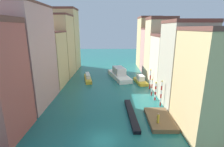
% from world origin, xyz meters
% --- Properties ---
extents(ground_plane, '(154.00, 154.00, 0.00)m').
position_xyz_m(ground_plane, '(0.00, 24.50, 0.00)').
color(ground_plane, '#1E6B66').
extents(building_left_1, '(7.13, 12.08, 18.74)m').
position_xyz_m(building_left_1, '(-14.56, 11.78, 9.38)').
color(building_left_1, tan).
rests_on(building_left_1, ground).
extents(building_left_2, '(7.13, 9.04, 13.78)m').
position_xyz_m(building_left_2, '(-14.56, 22.64, 6.90)').
color(building_left_2, '#DBB77A').
rests_on(building_left_2, ground).
extents(building_left_3, '(7.13, 9.49, 18.39)m').
position_xyz_m(building_left_3, '(-14.56, 32.22, 9.20)').
color(building_left_3, '#DBB77A').
rests_on(building_left_3, ground).
extents(building_left_4, '(7.13, 8.64, 21.04)m').
position_xyz_m(building_left_4, '(-14.56, 41.65, 10.53)').
color(building_left_4, '#DBB77A').
rests_on(building_left_4, ground).
extents(building_right_0, '(7.13, 9.56, 14.70)m').
position_xyz_m(building_right_0, '(14.56, 2.42, 7.36)').
color(building_right_0, '#DBB77A').
rests_on(building_right_0, ground).
extents(building_right_1, '(7.13, 8.50, 15.89)m').
position_xyz_m(building_right_1, '(14.56, 11.68, 7.96)').
color(building_right_1, '#BCB299').
rests_on(building_right_1, ground).
extents(building_right_2, '(7.13, 9.01, 13.12)m').
position_xyz_m(building_right_2, '(14.56, 20.43, 6.57)').
color(building_right_2, beige).
rests_on(building_right_2, ground).
extents(building_right_3, '(7.13, 7.70, 17.37)m').
position_xyz_m(building_right_3, '(14.56, 28.80, 8.70)').
color(building_right_3, beige).
rests_on(building_right_3, ground).
extents(building_right_4, '(7.13, 7.28, 14.56)m').
position_xyz_m(building_right_4, '(14.56, 36.29, 7.29)').
color(building_right_4, tan).
rests_on(building_right_4, ground).
extents(building_right_5, '(7.13, 9.26, 18.42)m').
position_xyz_m(building_right_5, '(14.56, 44.60, 9.22)').
color(building_right_5, '#DBB77A').
rests_on(building_right_5, ground).
extents(waterfront_dock, '(3.84, 6.91, 0.67)m').
position_xyz_m(waterfront_dock, '(8.85, 4.94, 0.33)').
color(waterfront_dock, brown).
rests_on(waterfront_dock, ground).
extents(person_on_dock, '(0.36, 0.36, 1.60)m').
position_xyz_m(person_on_dock, '(8.10, 3.33, 1.41)').
color(person_on_dock, gold).
rests_on(person_on_dock, waterfront_dock).
extents(mooring_pole_0, '(0.28, 0.28, 5.13)m').
position_xyz_m(mooring_pole_0, '(10.46, 10.39, 2.61)').
color(mooring_pole_0, red).
rests_on(mooring_pole_0, ground).
extents(mooring_pole_1, '(0.36, 0.36, 3.96)m').
position_xyz_m(mooring_pole_1, '(10.12, 13.14, 2.04)').
color(mooring_pole_1, red).
rests_on(mooring_pole_1, ground).
extents(mooring_pole_2, '(0.28, 0.28, 3.80)m').
position_xyz_m(mooring_pole_2, '(9.94, 15.64, 1.94)').
color(mooring_pole_2, red).
rests_on(mooring_pole_2, ground).
extents(mooring_pole_3, '(0.33, 0.33, 4.91)m').
position_xyz_m(mooring_pole_3, '(10.50, 19.96, 2.50)').
color(mooring_pole_3, red).
rests_on(mooring_pole_3, ground).
extents(vaporetto_white, '(6.91, 13.05, 3.24)m').
position_xyz_m(vaporetto_white, '(3.29, 29.25, 1.15)').
color(vaporetto_white, white).
rests_on(vaporetto_white, ground).
extents(gondola_black, '(1.61, 10.87, 0.54)m').
position_xyz_m(gondola_black, '(4.51, 6.72, 0.27)').
color(gondola_black, black).
rests_on(gondola_black, ground).
extents(motorboat_0, '(3.29, 8.08, 1.98)m').
position_xyz_m(motorboat_0, '(-5.70, 26.77, 0.73)').
color(motorboat_0, gold).
rests_on(motorboat_0, ground).
extents(motorboat_1, '(3.22, 6.60, 2.13)m').
position_xyz_m(motorboat_1, '(8.94, 24.46, 0.74)').
color(motorboat_1, gold).
rests_on(motorboat_1, ground).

